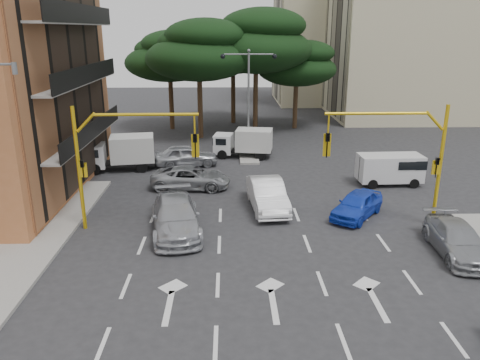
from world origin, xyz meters
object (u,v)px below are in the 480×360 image
object	(u,v)px
box_truck_a	(120,153)
car_silver_cross_a	(191,178)
street_lamp_center	(249,84)
car_white_hatch	(267,195)
signal_mast_left	(116,151)
box_truck_b	(244,143)
car_silver_parked	(457,240)
signal_mast_right	(405,149)
car_silver_wagon	(176,216)
car_blue_compact	(357,205)
van_white	(390,169)
car_silver_cross_b	(186,156)

from	to	relation	value
box_truck_a	car_silver_cross_a	bearing A→B (deg)	-136.98
street_lamp_center	box_truck_a	bearing A→B (deg)	-155.84
car_white_hatch	signal_mast_left	bearing A→B (deg)	-167.33
street_lamp_center	car_white_hatch	size ratio (longest dim) A/B	1.59
car_white_hatch	box_truck_b	bearing A→B (deg)	89.38
box_truck_a	street_lamp_center	bearing A→B (deg)	-75.10
car_silver_parked	signal_mast_right	bearing A→B (deg)	118.50
car_silver_wagon	car_silver_cross_a	world-z (taller)	car_silver_wagon
car_silver_wagon	car_blue_compact	bearing A→B (deg)	1.33
car_silver_wagon	van_white	xyz separation A→B (m)	(12.59, 6.90, 0.18)
box_truck_a	car_silver_wagon	bearing A→B (deg)	-164.19
signal_mast_left	car_white_hatch	size ratio (longest dim) A/B	1.23
car_silver_parked	box_truck_a	xyz separation A→B (m)	(-17.28, 13.14, 0.52)
street_lamp_center	car_silver_parked	bearing A→B (deg)	-64.26
street_lamp_center	car_blue_compact	world-z (taller)	street_lamp_center
signal_mast_left	box_truck_b	world-z (taller)	signal_mast_left
car_silver_cross_a	street_lamp_center	bearing A→B (deg)	-21.94
signal_mast_right	car_blue_compact	distance (m)	3.82
signal_mast_left	box_truck_a	xyz separation A→B (m)	(-2.20, 9.97, -2.70)
street_lamp_center	car_silver_cross_b	bearing A→B (deg)	-145.29
car_silver_cross_a	car_silver_wagon	bearing A→B (deg)	-178.46
signal_mast_left	car_blue_compact	bearing A→B (deg)	5.51
box_truck_a	van_white	bearing A→B (deg)	-110.83
signal_mast_left	car_silver_wagon	bearing A→B (deg)	-10.78
signal_mast_left	box_truck_a	bearing A→B (deg)	102.42
car_white_hatch	car_silver_parked	size ratio (longest dim) A/B	1.06
box_truck_a	box_truck_b	xyz separation A→B (m)	(8.61, 3.18, -0.10)
signal_mast_left	box_truck_a	world-z (taller)	signal_mast_left
signal_mast_left	van_white	xyz separation A→B (m)	(15.30, 6.39, -2.92)
van_white	box_truck_b	bearing A→B (deg)	-129.11
car_blue_compact	car_silver_parked	size ratio (longest dim) A/B	0.86
signal_mast_right	car_silver_cross_a	world-z (taller)	signal_mast_right
car_silver_cross_a	car_silver_parked	size ratio (longest dim) A/B	1.05
street_lamp_center	van_white	size ratio (longest dim) A/B	2.00
street_lamp_center	box_truck_a	size ratio (longest dim) A/B	1.61
car_silver_wagon	box_truck_b	size ratio (longest dim) A/B	1.24
car_silver_cross_b	car_blue_compact	bearing A→B (deg)	-144.25
car_silver_parked	van_white	bearing A→B (deg)	92.18
signal_mast_right	box_truck_b	size ratio (longest dim) A/B	1.36
box_truck_b	car_silver_wagon	bearing A→B (deg)	174.13
car_blue_compact	car_silver_cross_a	xyz separation A→B (m)	(-8.93, 4.84, -0.01)
car_silver_cross_a	car_silver_cross_b	xyz separation A→B (m)	(-0.70, 4.87, 0.09)
street_lamp_center	car_white_hatch	bearing A→B (deg)	-87.39
car_silver_wagon	box_truck_b	bearing A→B (deg)	65.92
car_silver_cross_a	car_silver_parked	xyz separation A→B (m)	(12.13, -9.15, -0.00)
signal_mast_right	car_silver_cross_b	xyz separation A→B (m)	(-11.35, 10.86, -3.13)
street_lamp_center	car_silver_cross_a	world-z (taller)	street_lamp_center
car_white_hatch	van_white	xyz separation A→B (m)	(7.97, 3.97, 0.17)
car_blue_compact	van_white	size ratio (longest dim) A/B	1.02
car_silver_cross_b	car_white_hatch	bearing A→B (deg)	-158.00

